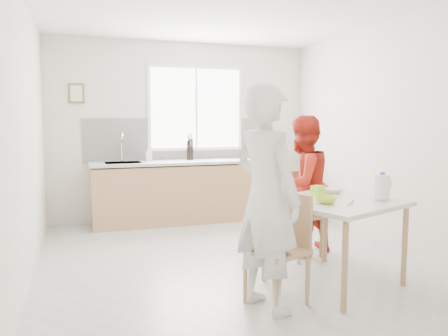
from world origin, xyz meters
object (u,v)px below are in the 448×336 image
object	(u,v)px
person_red	(302,186)
chair_far	(293,210)
dining_table	(334,209)
bowl_green	(325,200)
bowl_white	(333,191)
wine_bottle_a	(191,149)
chair_left	(282,243)
person_white	(266,198)
wine_bottle_b	(189,150)
milk_jug	(382,186)

from	to	relation	value
person_red	chair_far	bearing A→B (deg)	-11.03
dining_table	bowl_green	bearing A→B (deg)	-145.27
bowl_white	wine_bottle_a	size ratio (longest dim) A/B	0.63
bowl_green	wine_bottle_a	world-z (taller)	wine_bottle_a
person_red	wine_bottle_a	distance (m)	2.24
chair_left	chair_far	bearing A→B (deg)	128.53
bowl_green	bowl_white	size ratio (longest dim) A/B	1.01
bowl_white	chair_left	bearing A→B (deg)	-145.00
person_white	wine_bottle_b	size ratio (longest dim) A/B	6.01
chair_far	wine_bottle_b	size ratio (longest dim) A/B	3.12
bowl_green	wine_bottle_b	xyz separation A→B (m)	(-0.49, 3.07, 0.25)
person_white	bowl_white	world-z (taller)	person_white
bowl_green	wine_bottle_a	distance (m)	3.15
chair_far	wine_bottle_b	world-z (taller)	wine_bottle_b
wine_bottle_b	bowl_white	bearing A→B (deg)	-71.87
person_red	milk_jug	xyz separation A→B (m)	(0.25, -1.06, 0.13)
chair_left	bowl_green	size ratio (longest dim) A/B	4.51
person_red	bowl_green	world-z (taller)	person_red
dining_table	bowl_green	world-z (taller)	bowl_green
person_white	chair_far	bearing A→B (deg)	-56.09
dining_table	milk_jug	xyz separation A→B (m)	(0.40, -0.15, 0.21)
chair_far	person_red	xyz separation A→B (m)	(0.12, 0.02, 0.27)
chair_left	bowl_white	distance (m)	1.06
bowl_white	milk_jug	size ratio (longest dim) A/B	0.83
dining_table	bowl_white	size ratio (longest dim) A/B	6.60
bowl_white	wine_bottle_b	xyz separation A→B (m)	(-0.86, 2.62, 0.26)
bowl_green	milk_jug	size ratio (longest dim) A/B	0.84
chair_far	milk_jug	bearing A→B (deg)	-91.38
chair_left	person_white	size ratio (longest dim) A/B	0.51
dining_table	chair_far	world-z (taller)	chair_far
person_white	wine_bottle_a	world-z (taller)	person_white
chair_left	wine_bottle_a	world-z (taller)	wine_bottle_a
dining_table	chair_far	xyz separation A→B (m)	(0.04, 0.89, -0.19)
chair_left	dining_table	bearing A→B (deg)	90.00
chair_left	bowl_white	bearing A→B (deg)	104.30
milk_jug	wine_bottle_b	bearing A→B (deg)	88.26
wine_bottle_b	wine_bottle_a	bearing A→B (deg)	41.50
bowl_white	dining_table	bearing A→B (deg)	-119.50
person_red	bowl_green	bearing A→B (deg)	51.88
person_white	milk_jug	bearing A→B (deg)	-103.25
dining_table	bowl_green	xyz separation A→B (m)	(-0.17, -0.12, 0.11)
dining_table	bowl_green	distance (m)	0.24
wine_bottle_a	milk_jug	bearing A→B (deg)	-71.97
bowl_green	wine_bottle_a	bearing A→B (deg)	98.26
person_white	chair_left	bearing A→B (deg)	-90.00
person_red	milk_jug	bearing A→B (deg)	82.50
bowl_white	milk_jug	distance (m)	0.54
chair_left	wine_bottle_b	bearing A→B (deg)	159.79
wine_bottle_a	bowl_green	bearing A→B (deg)	-81.74
chair_far	bowl_green	world-z (taller)	chair_far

